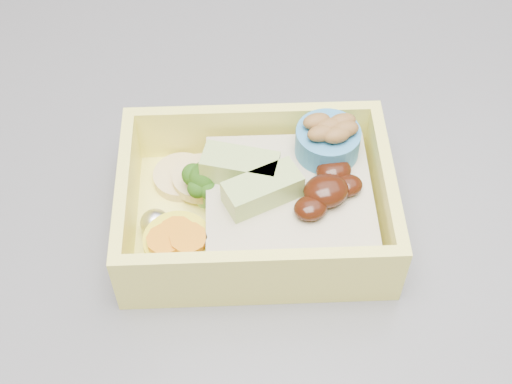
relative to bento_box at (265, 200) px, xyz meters
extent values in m
cube|color=#3A3A3F|center=(-0.06, 0.07, -0.04)|extent=(1.24, 0.84, 0.04)
cube|color=#FFF669|center=(-0.01, 0.00, -0.02)|extent=(0.20, 0.17, 0.01)
cube|color=#FFF669|center=(0.01, 0.06, 0.01)|extent=(0.17, 0.05, 0.04)
cube|color=#FFF669|center=(-0.02, -0.06, 0.01)|extent=(0.17, 0.05, 0.04)
cube|color=#FFF669|center=(0.08, -0.02, 0.01)|extent=(0.03, 0.11, 0.04)
cube|color=#FFF669|center=(-0.09, 0.02, 0.01)|extent=(0.03, 0.11, 0.04)
cube|color=#9C8D6E|center=(0.02, -0.01, 0.00)|extent=(0.13, 0.12, 0.03)
ellipsoid|color=black|center=(0.04, -0.02, 0.02)|extent=(0.03, 0.03, 0.02)
ellipsoid|color=black|center=(0.05, 0.00, 0.02)|extent=(0.03, 0.03, 0.01)
ellipsoid|color=black|center=(0.02, -0.03, 0.02)|extent=(0.03, 0.02, 0.01)
ellipsoid|color=black|center=(0.05, -0.02, 0.02)|extent=(0.02, 0.02, 0.01)
cube|color=#A3C265|center=(0.00, -0.01, 0.02)|extent=(0.05, 0.03, 0.02)
cube|color=#A3C265|center=(-0.01, 0.02, 0.02)|extent=(0.05, 0.04, 0.02)
cylinder|color=#7DB461|center=(-0.04, 0.02, -0.01)|extent=(0.01, 0.01, 0.02)
sphere|color=#255313|center=(-0.04, 0.02, 0.01)|extent=(0.02, 0.02, 0.02)
sphere|color=#255313|center=(-0.03, 0.02, 0.01)|extent=(0.02, 0.02, 0.02)
sphere|color=#255313|center=(-0.04, 0.03, 0.01)|extent=(0.02, 0.02, 0.02)
sphere|color=#255313|center=(-0.04, 0.01, 0.01)|extent=(0.01, 0.01, 0.01)
sphere|color=#255313|center=(-0.04, 0.02, 0.01)|extent=(0.01, 0.01, 0.01)
sphere|color=#255313|center=(-0.03, 0.03, 0.01)|extent=(0.01, 0.01, 0.01)
cylinder|color=yellow|center=(-0.06, -0.02, -0.01)|extent=(0.04, 0.04, 0.02)
cylinder|color=orange|center=(-0.06, -0.01, 0.01)|extent=(0.02, 0.02, 0.00)
cylinder|color=orange|center=(-0.07, -0.02, 0.01)|extent=(0.02, 0.02, 0.00)
cylinder|color=orange|center=(-0.06, -0.02, 0.01)|extent=(0.02, 0.02, 0.00)
cylinder|color=tan|center=(-0.05, 0.04, -0.01)|extent=(0.04, 0.04, 0.01)
cylinder|color=tan|center=(-0.04, 0.04, -0.01)|extent=(0.04, 0.04, 0.01)
ellipsoid|color=silver|center=(-0.02, 0.04, -0.01)|extent=(0.02, 0.02, 0.02)
ellipsoid|color=silver|center=(-0.07, 0.01, -0.01)|extent=(0.02, 0.02, 0.02)
cylinder|color=teal|center=(0.05, 0.02, 0.02)|extent=(0.04, 0.04, 0.02)
ellipsoid|color=brown|center=(0.05, 0.02, 0.04)|extent=(0.02, 0.02, 0.01)
ellipsoid|color=brown|center=(0.06, 0.02, 0.04)|extent=(0.02, 0.02, 0.01)
ellipsoid|color=brown|center=(0.04, 0.03, 0.04)|extent=(0.02, 0.02, 0.01)
ellipsoid|color=brown|center=(0.05, 0.01, 0.04)|extent=(0.02, 0.02, 0.01)
ellipsoid|color=brown|center=(0.04, 0.02, 0.04)|extent=(0.02, 0.02, 0.01)
ellipsoid|color=brown|center=(0.06, 0.01, 0.04)|extent=(0.02, 0.02, 0.01)
camera|label=1|loc=(-0.09, -0.28, 0.38)|focal=50.00mm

